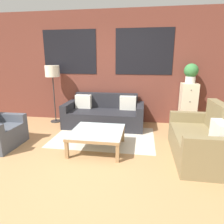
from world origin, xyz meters
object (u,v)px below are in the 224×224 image
at_px(floor_lamp, 52,74).
at_px(settee_vintage, 202,141).
at_px(coffee_table, 97,133).
at_px(potted_plant, 191,72).
at_px(couch_dark, 104,115).
at_px(drawer_cabinet, 188,106).

bearing_deg(floor_lamp, settee_vintage, -25.31).
distance_m(coffee_table, potted_plant, 2.66).
bearing_deg(potted_plant, couch_dark, -173.62).
bearing_deg(drawer_cabinet, settee_vintage, -92.63).
bearing_deg(coffee_table, floor_lamp, 134.96).
bearing_deg(potted_plant, settee_vintage, -92.63).
relative_size(floor_lamp, drawer_cabinet, 1.37).
xyz_separation_m(coffee_table, potted_plant, (1.88, 1.59, 1.01)).
bearing_deg(floor_lamp, coffee_table, -45.04).
height_order(settee_vintage, potted_plant, potted_plant).
bearing_deg(potted_plant, coffee_table, -139.81).
distance_m(floor_lamp, potted_plant, 3.37).
bearing_deg(couch_dark, potted_plant, 6.38).
distance_m(coffee_table, drawer_cabinet, 2.47).
bearing_deg(couch_dark, settee_vintage, -36.33).
xyz_separation_m(settee_vintage, potted_plant, (0.08, 1.65, 1.02)).
bearing_deg(drawer_cabinet, potted_plant, 90.00).
bearing_deg(floor_lamp, couch_dark, -5.59).
bearing_deg(drawer_cabinet, coffee_table, -139.81).
distance_m(settee_vintage, coffee_table, 1.80).
xyz_separation_m(settee_vintage, drawer_cabinet, (0.08, 1.65, 0.23)).
xyz_separation_m(floor_lamp, drawer_cabinet, (3.37, 0.09, -0.72)).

